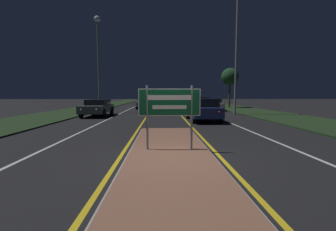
# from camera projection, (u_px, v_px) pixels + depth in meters

# --- Properties ---
(ground_plane) EXTENTS (160.00, 160.00, 0.00)m
(ground_plane) POSITION_uv_depth(u_px,v_px,m) (170.00, 157.00, 6.65)
(ground_plane) COLOR black
(median_island) EXTENTS (2.56, 9.08, 0.10)m
(median_island) POSITION_uv_depth(u_px,v_px,m) (169.00, 151.00, 7.17)
(median_island) COLOR #999993
(median_island) RESTS_ON ground_plane
(verge_left) EXTENTS (5.00, 100.00, 0.08)m
(verge_left) POSITION_uv_depth(u_px,v_px,m) (82.00, 110.00, 26.26)
(verge_left) COLOR #1E3319
(verge_left) RESTS_ON ground_plane
(verge_right) EXTENTS (5.00, 100.00, 0.08)m
(verge_right) POSITION_uv_depth(u_px,v_px,m) (243.00, 109.00, 26.84)
(verge_right) COLOR #1E3319
(verge_right) RESTS_ON ground_plane
(centre_line_yellow_left) EXTENTS (0.12, 70.00, 0.01)m
(centre_line_yellow_left) POSITION_uv_depth(u_px,v_px,m) (152.00, 107.00, 31.48)
(centre_line_yellow_left) COLOR gold
(centre_line_yellow_left) RESTS_ON ground_plane
(centre_line_yellow_right) EXTENTS (0.12, 70.00, 0.01)m
(centre_line_yellow_right) POSITION_uv_depth(u_px,v_px,m) (173.00, 107.00, 31.57)
(centre_line_yellow_right) COLOR gold
(centre_line_yellow_right) RESTS_ON ground_plane
(lane_line_white_left) EXTENTS (0.12, 70.00, 0.01)m
(lane_line_white_left) POSITION_uv_depth(u_px,v_px,m) (133.00, 107.00, 31.40)
(lane_line_white_left) COLOR silver
(lane_line_white_left) RESTS_ON ground_plane
(lane_line_white_right) EXTENTS (0.12, 70.00, 0.01)m
(lane_line_white_right) POSITION_uv_depth(u_px,v_px,m) (193.00, 107.00, 31.65)
(lane_line_white_right) COLOR silver
(lane_line_white_right) RESTS_ON ground_plane
(edge_line_white_left) EXTENTS (0.10, 70.00, 0.01)m
(edge_line_white_left) POSITION_uv_depth(u_px,v_px,m) (111.00, 107.00, 31.30)
(edge_line_white_left) COLOR silver
(edge_line_white_left) RESTS_ON ground_plane
(edge_line_white_right) EXTENTS (0.10, 70.00, 0.01)m
(edge_line_white_right) POSITION_uv_depth(u_px,v_px,m) (214.00, 107.00, 31.75)
(edge_line_white_right) COLOR silver
(edge_line_white_right) RESTS_ON ground_plane
(highway_sign) EXTENTS (1.94, 0.07, 2.02)m
(highway_sign) POSITION_uv_depth(u_px,v_px,m) (169.00, 105.00, 7.03)
(highway_sign) COLOR gray
(highway_sign) RESTS_ON median_island
(streetlight_left_near) EXTENTS (0.64, 0.64, 9.70)m
(streetlight_left_near) POSITION_uv_depth(u_px,v_px,m) (98.00, 45.00, 22.79)
(streetlight_left_near) COLOR gray
(streetlight_left_near) RESTS_ON ground_plane
(streetlight_right_near) EXTENTS (0.50, 0.50, 11.17)m
(streetlight_right_near) POSITION_uv_depth(u_px,v_px,m) (237.00, 36.00, 19.29)
(streetlight_right_near) COLOR gray
(streetlight_right_near) RESTS_ON ground_plane
(car_receding_0) EXTENTS (1.99, 4.55, 1.55)m
(car_receding_0) POSITION_uv_depth(u_px,v_px,m) (203.00, 109.00, 15.58)
(car_receding_0) COLOR navy
(car_receding_0) RESTS_ON ground_plane
(car_receding_1) EXTENTS (1.97, 4.78, 1.34)m
(car_receding_1) POSITION_uv_depth(u_px,v_px,m) (212.00, 104.00, 26.01)
(car_receding_1) COLOR silver
(car_receding_1) RESTS_ON ground_plane
(car_receding_2) EXTENTS (1.89, 4.75, 1.46)m
(car_receding_2) POSITION_uv_depth(u_px,v_px,m) (202.00, 102.00, 33.34)
(car_receding_2) COLOR #B7B7BC
(car_receding_2) RESTS_ON ground_plane
(car_approaching_0) EXTENTS (1.99, 4.66, 1.39)m
(car_approaching_0) POSITION_uv_depth(u_px,v_px,m) (98.00, 107.00, 19.00)
(car_approaching_0) COLOR #4C514C
(car_approaching_0) RESTS_ON ground_plane
(car_approaching_1) EXTENTS (1.93, 4.32, 1.45)m
(car_approaching_1) POSITION_uv_depth(u_px,v_px,m) (145.00, 103.00, 28.58)
(car_approaching_1) COLOR #B7B7BC
(car_approaching_1) RESTS_ON ground_plane
(roadside_palm_right) EXTENTS (2.29, 2.29, 5.26)m
(roadside_palm_right) POSITION_uv_depth(u_px,v_px,m) (230.00, 77.00, 29.93)
(roadside_palm_right) COLOR #4C3823
(roadside_palm_right) RESTS_ON verge_right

